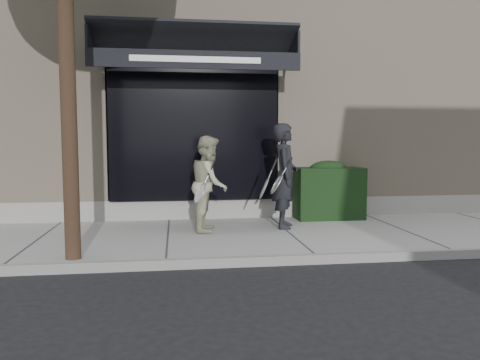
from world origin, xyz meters
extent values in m
plane|color=black|center=(0.00, 0.00, 0.00)|extent=(80.00, 80.00, 0.00)
cube|color=gray|center=(0.00, 0.00, 0.06)|extent=(20.00, 3.00, 0.12)
cube|color=gray|center=(0.00, -1.55, 0.07)|extent=(20.00, 0.10, 0.14)
cube|color=#C4B296|center=(0.00, 5.00, 2.75)|extent=(14.00, 7.00, 5.50)
cube|color=gray|center=(0.00, 1.70, 0.25)|extent=(14.02, 0.42, 0.50)
cube|color=black|center=(-1.50, 1.55, 1.80)|extent=(3.20, 0.30, 2.60)
cube|color=gray|center=(-3.10, 1.70, 1.80)|extent=(0.08, 0.40, 2.60)
cube|color=gray|center=(0.10, 1.70, 1.80)|extent=(0.08, 0.40, 2.60)
cube|color=gray|center=(-1.50, 1.70, 3.14)|extent=(3.36, 0.40, 0.12)
cube|color=black|center=(-1.50, 1.00, 3.40)|extent=(3.60, 1.03, 0.55)
cube|color=black|center=(-1.50, 0.50, 3.01)|extent=(3.60, 0.05, 0.30)
cube|color=white|center=(-1.50, 0.47, 3.01)|extent=(2.20, 0.01, 0.10)
cube|color=black|center=(-3.28, 1.00, 3.32)|extent=(0.04, 1.00, 0.45)
cube|color=black|center=(0.28, 1.00, 3.32)|extent=(0.04, 1.00, 0.45)
cube|color=black|center=(1.10, 1.25, 0.62)|extent=(1.30, 0.70, 1.00)
ellipsoid|color=black|center=(1.10, 1.25, 1.12)|extent=(0.71, 0.38, 0.27)
cylinder|color=black|center=(-3.20, -1.30, 2.40)|extent=(0.20, 0.20, 4.80)
imported|color=black|center=(0.03, 0.42, 1.03)|extent=(0.59, 0.75, 1.83)
torus|color=silver|center=(-0.18, 0.15, 0.92)|extent=(0.18, 0.31, 0.27)
cylinder|color=silver|center=(-0.18, 0.15, 0.92)|extent=(0.15, 0.27, 0.23)
cylinder|color=silver|center=(-0.18, 0.15, 0.92)|extent=(0.17, 0.02, 0.11)
cylinder|color=black|center=(-0.18, 0.15, 0.92)|extent=(0.19, 0.04, 0.13)
torus|color=silver|center=(-0.42, 0.01, 0.87)|extent=(0.18, 0.32, 0.29)
cylinder|color=silver|center=(-0.42, 0.01, 0.87)|extent=(0.15, 0.28, 0.25)
cylinder|color=silver|center=(-0.42, 0.01, 0.87)|extent=(0.17, 0.04, 0.09)
cylinder|color=black|center=(-0.42, 0.01, 0.87)|extent=(0.20, 0.06, 0.11)
imported|color=#B0AE8D|center=(-1.30, 0.33, 0.93)|extent=(0.73, 0.87, 1.61)
torus|color=silver|center=(-1.48, 0.01, 0.80)|extent=(0.25, 0.34, 0.28)
cylinder|color=silver|center=(-1.48, 0.01, 0.80)|extent=(0.20, 0.30, 0.24)
cylinder|color=silver|center=(-1.48, 0.01, 0.80)|extent=(0.17, 0.07, 0.10)
cylinder|color=black|center=(-1.48, 0.01, 0.80)|extent=(0.19, 0.09, 0.12)
camera|label=1|loc=(-1.86, -7.53, 1.69)|focal=35.00mm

